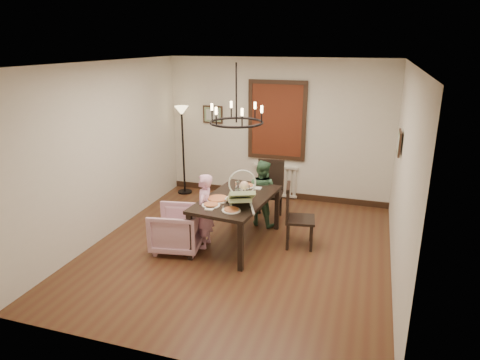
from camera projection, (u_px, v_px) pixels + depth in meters
The scene contains 17 objects.
room_shell at pixel (246, 156), 6.55m from camera, with size 4.51×5.00×2.81m.
dining_table at pixel (237, 203), 6.65m from camera, with size 1.11×1.75×0.78m.
chair_far at pixel (269, 191), 7.64m from camera, with size 0.47×0.47×1.07m, color black, non-canonical shape.
chair_right at pixel (300, 216), 6.62m from camera, with size 0.44×0.44×1.01m, color black, non-canonical shape.
armchair at pixel (177, 229), 6.56m from camera, with size 0.73×0.74×0.68m, color #D09FB3.
elderly_woman at pixel (204, 217), 6.61m from camera, with size 0.36×0.23×0.98m, color #ECA7CB.
seated_man at pixel (262, 198), 7.43m from camera, with size 0.47×0.37×0.96m, color #3C6544.
baby_bouncer at pixel (241, 195), 6.18m from camera, with size 0.42×0.58×0.38m, color #B3CE8E, non-canonical shape.
salad_bowl at pixel (233, 199), 6.44m from camera, with size 0.28×0.28×0.07m, color white.
pizza_platter at pixel (218, 199), 6.50m from camera, with size 0.35×0.35×0.04m, color tan.
drinking_glass at pixel (237, 194), 6.55m from camera, with size 0.07×0.07×0.15m, color silver.
window_blinds at pixel (277, 120), 8.39m from camera, with size 1.00×0.03×1.40m, color #602A13.
radiator at pixel (275, 181), 8.79m from camera, with size 0.92×0.12×0.62m, color silver, non-canonical shape.
picture_back at pixel (213, 114), 8.77m from camera, with size 0.42×0.03×0.36m, color black.
picture_right at pixel (399, 143), 6.32m from camera, with size 0.42×0.03×0.36m, color black.
floor_lamp at pixel (183, 152), 8.87m from camera, with size 0.30×0.30×1.80m, color black, non-canonical shape.
chandelier at pixel (236, 122), 6.26m from camera, with size 0.80×0.80×0.04m, color black.
Camera 1 is at (1.83, -5.71, 3.08)m, focal length 32.00 mm.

